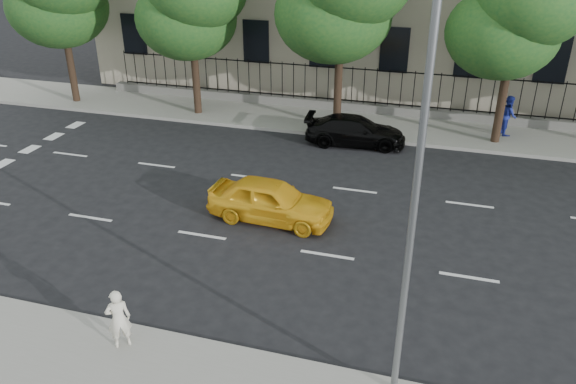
# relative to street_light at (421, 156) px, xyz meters

# --- Properties ---
(ground) EXTENTS (120.00, 120.00, 0.00)m
(ground) POSITION_rel_street_light_xyz_m (-2.50, 1.77, -5.15)
(ground) COLOR black
(ground) RESTS_ON ground
(far_sidewalk) EXTENTS (60.00, 4.00, 0.15)m
(far_sidewalk) POSITION_rel_street_light_xyz_m (-2.50, 15.77, -5.07)
(far_sidewalk) COLOR gray
(far_sidewalk) RESTS_ON ground
(lane_markings) EXTENTS (49.60, 4.62, 0.01)m
(lane_markings) POSITION_rel_street_light_xyz_m (-2.50, 6.52, -5.14)
(lane_markings) COLOR silver
(lane_markings) RESTS_ON ground
(iron_fence) EXTENTS (30.00, 0.50, 2.20)m
(iron_fence) POSITION_rel_street_light_xyz_m (-2.50, 17.47, -4.50)
(iron_fence) COLOR slate
(iron_fence) RESTS_ON far_sidewalk
(street_light) EXTENTS (0.25, 3.32, 8.05)m
(street_light) POSITION_rel_street_light_xyz_m (0.00, 0.00, 0.00)
(street_light) COLOR slate
(street_light) RESTS_ON near_sidewalk
(tree_d) EXTENTS (5.34, 4.94, 8.84)m
(tree_d) POSITION_rel_street_light_xyz_m (2.54, 15.13, 0.69)
(tree_d) COLOR #382619
(tree_d) RESTS_ON far_sidewalk
(yellow_taxi) EXTENTS (4.17, 1.87, 1.39)m
(yellow_taxi) POSITION_rel_street_light_xyz_m (-4.74, 5.86, -4.45)
(yellow_taxi) COLOR yellow
(yellow_taxi) RESTS_ON ground
(black_sedan) EXTENTS (4.41, 2.07, 1.24)m
(black_sedan) POSITION_rel_street_light_xyz_m (-3.33, 13.27, -4.53)
(black_sedan) COLOR black
(black_sedan) RESTS_ON ground
(woman_near) EXTENTS (0.65, 0.62, 1.49)m
(woman_near) POSITION_rel_street_light_xyz_m (-6.09, -0.96, -4.25)
(woman_near) COLOR white
(woman_near) RESTS_ON near_sidewalk
(pedestrian_far) EXTENTS (0.87, 1.00, 1.75)m
(pedestrian_far) POSITION_rel_street_light_xyz_m (2.96, 16.03, -4.12)
(pedestrian_far) COLOR navy
(pedestrian_far) RESTS_ON far_sidewalk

